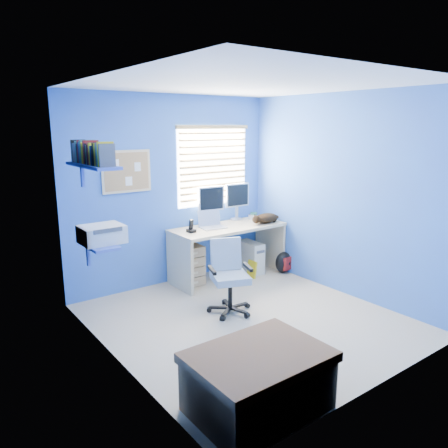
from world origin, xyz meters
TOP-DOWN VIEW (x-y plane):
  - floor at (0.00, 0.00)m, footprint 3.00×3.20m
  - ceiling at (0.00, 0.00)m, footprint 3.00×3.20m
  - wall_back at (0.00, 1.60)m, footprint 3.00×0.01m
  - wall_front at (0.00, -1.60)m, footprint 3.00×0.01m
  - wall_left at (-1.50, 0.00)m, footprint 0.01×3.20m
  - wall_right at (1.50, 0.00)m, footprint 0.01×3.20m
  - desk at (0.67, 1.26)m, footprint 1.62×0.65m
  - laptop at (0.43, 1.29)m, footprint 0.36×0.30m
  - monitor_left at (0.53, 1.48)m, footprint 0.41×0.15m
  - monitor_right at (1.02, 1.52)m, footprint 0.40×0.13m
  - phone at (0.07, 1.26)m, footprint 0.09×0.11m
  - mug at (1.25, 1.39)m, footprint 0.10×0.09m
  - cd_spindle at (1.24, 1.40)m, footprint 0.13×0.13m
  - cat at (1.22, 1.09)m, footprint 0.41×0.25m
  - tower_pc at (1.07, 1.24)m, footprint 0.21×0.45m
  - drawer_boxes at (0.07, 1.32)m, footprint 0.35×0.28m
  - yellow_book at (0.93, 1.04)m, footprint 0.03×0.17m
  - backpack at (1.43, 0.92)m, footprint 0.30×0.24m
  - bed_corner at (-0.93, -1.24)m, footprint 0.97×0.69m
  - office_chair at (-0.02, 0.32)m, footprint 0.62×0.62m
  - window_blinds at (0.65, 1.57)m, footprint 1.15×0.05m
  - corkboard at (-0.65, 1.58)m, footprint 0.64×0.02m
  - wall_shelves at (-1.35, 0.75)m, footprint 0.42×0.90m

SIDE VIEW (x-z plane):
  - floor at x=0.00m, z-range 0.00..0.00m
  - yellow_book at x=0.93m, z-range 0.00..0.24m
  - backpack at x=1.43m, z-range 0.00..0.31m
  - tower_pc at x=1.07m, z-range 0.00..0.45m
  - bed_corner at x=-0.93m, z-range 0.00..0.47m
  - drawer_boxes at x=0.07m, z-range 0.00..0.54m
  - office_chair at x=-0.02m, z-range -0.10..0.73m
  - desk at x=0.67m, z-range 0.00..0.74m
  - cd_spindle at x=1.24m, z-range 0.74..0.81m
  - mug at x=1.25m, z-range 0.74..0.84m
  - cat at x=1.22m, z-range 0.74..0.88m
  - phone at x=0.07m, z-range 0.74..0.91m
  - laptop at x=0.43m, z-range 0.74..0.96m
  - monitor_left at x=0.53m, z-range 0.74..1.28m
  - monitor_right at x=1.02m, z-range 0.74..1.28m
  - wall_back at x=0.00m, z-range 0.00..2.50m
  - wall_front at x=0.00m, z-range 0.00..2.50m
  - wall_left at x=-1.50m, z-range 0.00..2.50m
  - wall_right at x=1.50m, z-range 0.00..2.50m
  - wall_shelves at x=-1.35m, z-range 0.91..1.96m
  - corkboard at x=-0.65m, z-range 1.29..1.81m
  - window_blinds at x=0.65m, z-range 1.00..2.10m
  - ceiling at x=0.00m, z-range 2.50..2.50m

